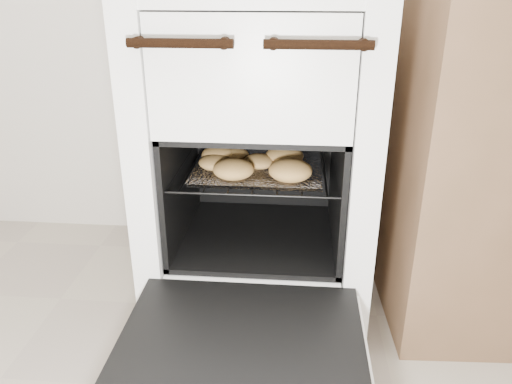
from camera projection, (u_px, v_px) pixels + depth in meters
stove at (260, 156)px, 1.47m from camera, size 0.62×0.69×0.94m
oven_door at (242, 343)px, 1.10m from camera, size 0.55×0.43×0.04m
oven_rack at (258, 166)px, 1.41m from camera, size 0.45×0.43×0.01m
foil_sheet at (258, 167)px, 1.39m from camera, size 0.35×0.31×0.01m
baked_rolls at (252, 162)px, 1.35m from camera, size 0.35×0.28×0.05m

